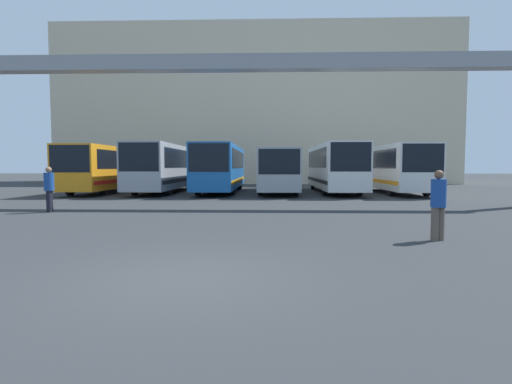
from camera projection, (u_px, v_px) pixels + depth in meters
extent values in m
plane|color=#2D3033|center=(182.00, 279.00, 6.59)|extent=(200.00, 200.00, 0.00)
cube|color=beige|center=(257.00, 111.00, 47.36)|extent=(43.29, 12.00, 16.95)
cube|color=gray|center=(238.00, 63.00, 18.72)|extent=(28.54, 0.80, 0.70)
cube|color=orange|center=(105.00, 168.00, 28.26)|extent=(2.59, 10.11, 2.86)
cube|color=black|center=(70.00, 159.00, 23.20)|extent=(2.39, 0.06, 1.60)
cube|color=black|center=(105.00, 160.00, 28.22)|extent=(2.62, 8.60, 1.20)
cube|color=red|center=(105.00, 180.00, 28.31)|extent=(2.62, 9.61, 0.24)
cylinder|color=black|center=(70.00, 188.00, 25.55)|extent=(0.28, 0.93, 0.93)
cylinder|color=black|center=(105.00, 188.00, 25.48)|extent=(0.28, 0.93, 0.93)
cylinder|color=black|center=(106.00, 184.00, 31.20)|extent=(0.28, 0.93, 0.93)
cylinder|color=black|center=(135.00, 184.00, 31.13)|extent=(0.28, 0.93, 0.93)
cube|color=#999EA5|center=(164.00, 167.00, 28.78)|extent=(2.56, 11.44, 3.00)
cube|color=black|center=(139.00, 157.00, 23.06)|extent=(2.35, 0.06, 1.68)
cube|color=black|center=(164.00, 159.00, 28.75)|extent=(2.59, 9.72, 1.26)
cube|color=black|center=(165.00, 180.00, 28.84)|extent=(2.59, 10.86, 0.24)
cylinder|color=black|center=(135.00, 188.00, 25.71)|extent=(0.28, 0.92, 0.92)
cylinder|color=black|center=(169.00, 188.00, 25.64)|extent=(0.28, 0.92, 0.92)
cylinder|color=black|center=(161.00, 184.00, 32.10)|extent=(0.28, 0.92, 0.92)
cylinder|color=black|center=(189.00, 184.00, 32.03)|extent=(0.28, 0.92, 0.92)
cube|color=#1959A5|center=(221.00, 167.00, 28.99)|extent=(2.55, 12.11, 2.94)
cube|color=black|center=(209.00, 158.00, 22.93)|extent=(2.35, 0.06, 1.65)
cube|color=black|center=(221.00, 159.00, 28.96)|extent=(2.58, 10.29, 1.24)
cube|color=orange|center=(221.00, 180.00, 29.05)|extent=(2.58, 11.51, 0.24)
cylinder|color=black|center=(198.00, 187.00, 25.72)|extent=(0.28, 1.10, 1.10)
cylinder|color=black|center=(232.00, 187.00, 25.65)|extent=(0.28, 1.10, 1.10)
cylinder|color=black|center=(213.00, 183.00, 32.49)|extent=(0.28, 1.10, 1.10)
cylinder|color=black|center=(240.00, 183.00, 32.42)|extent=(0.28, 1.10, 1.10)
cube|color=#999EA5|center=(277.00, 169.00, 28.40)|extent=(2.60, 11.17, 2.61)
cube|color=black|center=(279.00, 162.00, 22.82)|extent=(2.39, 0.06, 1.46)
cube|color=black|center=(277.00, 163.00, 28.37)|extent=(2.63, 9.49, 1.10)
cube|color=#268C4C|center=(277.00, 181.00, 28.45)|extent=(2.63, 10.61, 0.24)
cylinder|color=black|center=(260.00, 189.00, 25.40)|extent=(0.28, 0.90, 0.90)
cylinder|color=black|center=(296.00, 189.00, 25.32)|extent=(0.28, 0.90, 0.90)
cylinder|color=black|center=(262.00, 184.00, 31.63)|extent=(0.28, 0.90, 0.90)
cylinder|color=black|center=(291.00, 184.00, 31.56)|extent=(0.28, 0.90, 0.90)
cube|color=silver|center=(334.00, 167.00, 28.71)|extent=(2.52, 12.08, 2.99)
cube|color=black|center=(351.00, 157.00, 22.67)|extent=(2.32, 0.06, 1.67)
cube|color=black|center=(334.00, 159.00, 28.68)|extent=(2.55, 10.26, 1.26)
cube|color=black|center=(333.00, 180.00, 28.77)|extent=(2.55, 11.47, 0.24)
cylinder|color=black|center=(325.00, 188.00, 25.46)|extent=(0.28, 1.00, 1.00)
cylinder|color=black|center=(359.00, 188.00, 25.39)|extent=(0.28, 1.00, 1.00)
cylinder|color=black|center=(313.00, 183.00, 32.20)|extent=(0.28, 1.00, 1.00)
cylinder|color=black|center=(340.00, 183.00, 32.13)|extent=(0.28, 1.00, 1.00)
cube|color=silver|center=(395.00, 167.00, 27.66)|extent=(2.55, 10.23, 2.90)
cube|color=black|center=(423.00, 158.00, 22.55)|extent=(2.35, 0.06, 1.62)
cube|color=black|center=(395.00, 160.00, 27.63)|extent=(2.58, 8.70, 1.22)
cube|color=orange|center=(394.00, 181.00, 27.72)|extent=(2.58, 9.72, 0.24)
cylinder|color=black|center=(391.00, 189.00, 24.93)|extent=(0.28, 0.95, 0.95)
cylinder|color=black|center=(427.00, 189.00, 24.86)|extent=(0.28, 0.95, 0.95)
cylinder|color=black|center=(368.00, 184.00, 30.64)|extent=(0.28, 0.95, 0.95)
cylinder|color=black|center=(397.00, 185.00, 30.57)|extent=(0.28, 0.95, 0.95)
cylinder|color=brown|center=(435.00, 224.00, 9.96)|extent=(0.19, 0.19, 0.84)
cylinder|color=brown|center=(440.00, 224.00, 10.01)|extent=(0.19, 0.19, 0.84)
cylinder|color=navy|center=(439.00, 193.00, 9.93)|extent=(0.37, 0.37, 0.70)
sphere|color=brown|center=(439.00, 175.00, 9.90)|extent=(0.23, 0.23, 0.23)
cylinder|color=black|center=(49.00, 202.00, 16.09)|extent=(0.20, 0.20, 0.88)
cylinder|color=black|center=(50.00, 201.00, 16.26)|extent=(0.20, 0.20, 0.88)
cylinder|color=navy|center=(49.00, 182.00, 16.13)|extent=(0.38, 0.38, 0.73)
sphere|color=#8C6647|center=(49.00, 170.00, 16.10)|extent=(0.24, 0.24, 0.24)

